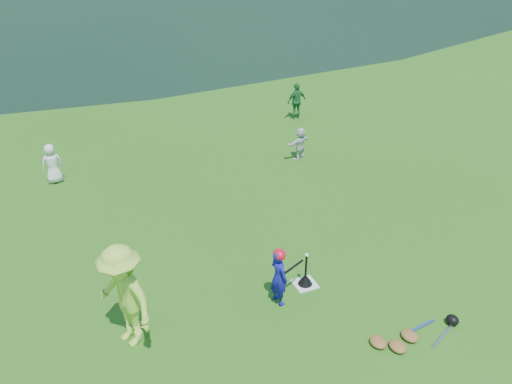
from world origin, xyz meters
TOP-DOWN VIEW (x-y plane):
  - ground at (0.00, 0.00)m, footprint 120.00×120.00m
  - home_plate at (0.00, 0.00)m, footprint 0.45×0.45m
  - baseball at (0.00, 0.00)m, footprint 0.08×0.08m
  - batter_child at (-0.73, -0.25)m, footprint 0.36×0.48m
  - adult_coach at (-3.56, -0.12)m, footprint 1.23×1.47m
  - fielder_a at (-4.31, 6.84)m, footprint 0.57×0.39m
  - fielder_c at (4.35, 8.70)m, footprint 0.82×0.42m
  - fielder_d at (2.78, 5.49)m, footprint 0.98×0.63m
  - batting_tee at (0.00, 0.00)m, footprint 0.30×0.30m
  - batter_gear at (-0.70, -0.24)m, footprint 0.72×0.30m
  - equipment_pile at (0.99, -2.07)m, footprint 1.80×0.66m
  - outfield_fence at (0.00, 28.00)m, footprint 70.07×0.08m

SIDE VIEW (x-z plane):
  - ground at x=0.00m, z-range 0.00..0.00m
  - home_plate at x=0.00m, z-range 0.00..0.02m
  - equipment_pile at x=0.99m, z-range -0.03..0.16m
  - batting_tee at x=0.00m, z-range -0.21..0.47m
  - fielder_d at x=2.78m, z-range 0.00..1.01m
  - fielder_a at x=-4.31m, z-range 0.00..1.14m
  - batter_child at x=-0.73m, z-range 0.00..1.20m
  - fielder_c at x=4.35m, z-range 0.00..1.34m
  - outfield_fence at x=0.00m, z-range 0.03..1.36m
  - baseball at x=0.00m, z-range 0.70..0.78m
  - adult_coach at x=-3.56m, z-range 0.00..1.98m
  - batter_gear at x=-0.70m, z-range 0.80..1.36m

